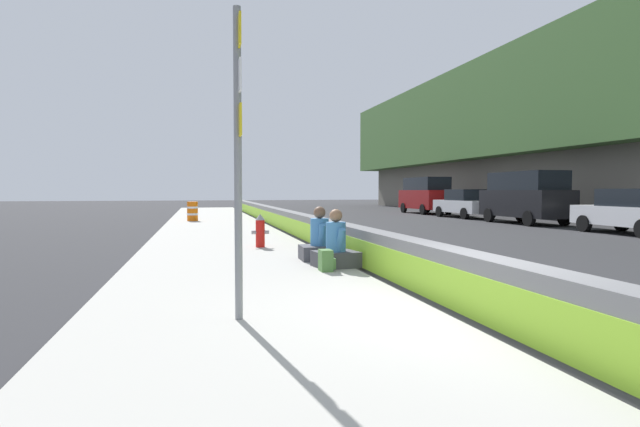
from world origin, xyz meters
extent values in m
plane|color=#2B2B2D|center=(0.00, 0.00, 0.00)|extent=(160.00, 160.00, 0.00)
cube|color=#A8A59E|center=(0.00, 2.65, 0.07)|extent=(80.00, 4.40, 0.14)
cube|color=slate|center=(0.00, 0.00, 0.42)|extent=(76.00, 0.44, 0.85)
cube|color=#8CC62D|center=(0.00, 0.23, 0.38)|extent=(74.48, 0.01, 0.54)
cylinder|color=gray|center=(0.42, 2.93, 1.94)|extent=(0.09, 0.09, 3.60)
cube|color=yellow|center=(0.42, 2.91, 3.44)|extent=(0.44, 0.02, 0.36)
cube|color=black|center=(0.42, 2.90, 3.44)|extent=(0.30, 0.01, 0.10)
cube|color=white|center=(0.42, 2.91, 2.94)|extent=(0.44, 0.02, 0.36)
cube|color=#1956AD|center=(0.42, 2.90, 2.94)|extent=(0.30, 0.01, 0.10)
cube|color=yellow|center=(0.42, 2.91, 2.44)|extent=(0.44, 0.02, 0.36)
cube|color=black|center=(0.42, 2.90, 2.44)|extent=(0.30, 0.01, 0.10)
cylinder|color=red|center=(7.87, 1.80, 0.50)|extent=(0.24, 0.24, 0.72)
cone|color=gray|center=(7.87, 1.80, 0.94)|extent=(0.26, 0.26, 0.16)
cylinder|color=gray|center=(7.87, 1.63, 0.54)|extent=(0.10, 0.12, 0.10)
cylinder|color=gray|center=(7.87, 1.97, 0.54)|extent=(0.10, 0.12, 0.10)
cube|color=#424247|center=(4.06, 0.76, 0.29)|extent=(0.81, 0.91, 0.31)
cylinder|color=#427FB7|center=(4.06, 0.76, 0.73)|extent=(0.39, 0.39, 0.58)
sphere|color=#8E6647|center=(4.06, 0.76, 1.15)|extent=(0.25, 0.25, 0.25)
cylinder|color=#427FB7|center=(4.27, 0.79, 0.68)|extent=(0.31, 0.18, 0.51)
cylinder|color=#427FB7|center=(3.85, 0.73, 0.68)|extent=(0.31, 0.18, 0.51)
cube|color=#424247|center=(5.13, 0.83, 0.30)|extent=(0.72, 0.84, 0.31)
cylinder|color=#427FB7|center=(5.13, 0.83, 0.74)|extent=(0.40, 0.40, 0.59)
sphere|color=brown|center=(5.13, 0.83, 1.17)|extent=(0.26, 0.26, 0.26)
cylinder|color=#427FB7|center=(5.35, 0.83, 0.69)|extent=(0.30, 0.14, 0.52)
cylinder|color=#427FB7|center=(4.91, 0.84, 0.69)|extent=(0.30, 0.14, 0.52)
cube|color=#4C7A3D|center=(3.61, 1.08, 0.34)|extent=(0.32, 0.22, 0.40)
cube|color=#4C7A3D|center=(3.61, 0.94, 0.28)|extent=(0.22, 0.06, 0.20)
cylinder|color=orange|center=(20.21, 3.68, 0.61)|extent=(0.52, 0.52, 0.95)
cylinder|color=white|center=(20.21, 3.68, 0.80)|extent=(0.54, 0.54, 0.10)
cylinder|color=white|center=(20.21, 3.68, 0.47)|extent=(0.54, 0.54, 0.10)
cube|color=silver|center=(10.08, -12.33, 0.69)|extent=(4.57, 1.97, 0.72)
cube|color=black|center=(9.98, -12.33, 1.38)|extent=(2.26, 1.70, 0.66)
cylinder|color=black|center=(11.56, -11.52, 0.33)|extent=(0.67, 0.24, 0.66)
cylinder|color=black|center=(11.49, -13.25, 0.33)|extent=(0.67, 0.24, 0.66)
cube|color=black|center=(16.34, -12.24, 1.01)|extent=(5.10, 1.96, 1.30)
cube|color=black|center=(16.24, -12.24, 2.11)|extent=(4.10, 1.77, 0.90)
cylinder|color=black|center=(17.97, -11.30, 0.36)|extent=(0.72, 0.22, 0.72)
cylinder|color=black|center=(17.97, -13.18, 0.36)|extent=(0.72, 0.22, 0.72)
cylinder|color=black|center=(14.70, -11.30, 0.36)|extent=(0.72, 0.22, 0.72)
cylinder|color=black|center=(14.71, -13.18, 0.36)|extent=(0.72, 0.22, 0.72)
cube|color=silver|center=(21.96, -12.14, 0.69)|extent=(4.56, 1.95, 0.72)
cube|color=black|center=(21.86, -12.14, 1.38)|extent=(2.25, 1.69, 0.66)
cylinder|color=black|center=(23.36, -11.22, 0.33)|extent=(0.67, 0.24, 0.66)
cylinder|color=black|center=(23.42, -12.95, 0.33)|extent=(0.67, 0.24, 0.66)
cylinder|color=black|center=(20.49, -11.32, 0.33)|extent=(0.67, 0.24, 0.66)
cylinder|color=black|center=(20.55, -13.05, 0.33)|extent=(0.67, 0.24, 0.66)
cube|color=maroon|center=(27.71, -12.30, 1.01)|extent=(5.11, 2.00, 1.30)
cube|color=black|center=(27.61, -12.31, 2.11)|extent=(4.11, 1.79, 0.90)
cylinder|color=black|center=(29.33, -11.35, 0.36)|extent=(0.72, 0.23, 0.72)
cylinder|color=black|center=(29.35, -13.23, 0.36)|extent=(0.72, 0.23, 0.72)
cylinder|color=black|center=(26.07, -11.38, 0.36)|extent=(0.72, 0.23, 0.72)
cylinder|color=black|center=(26.08, -13.26, 0.36)|extent=(0.72, 0.23, 0.72)
camera|label=1|loc=(-5.50, 3.38, 1.65)|focal=28.42mm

